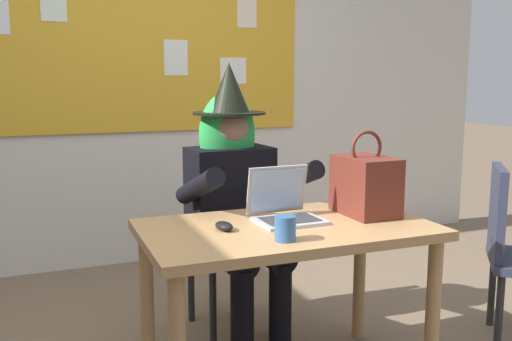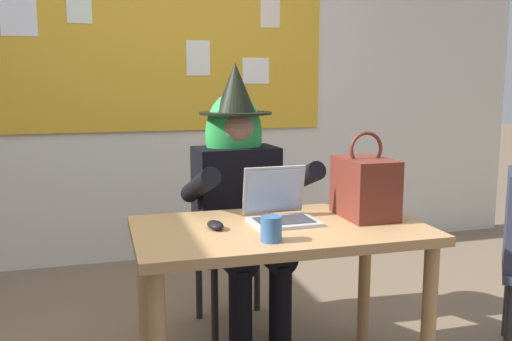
{
  "view_description": "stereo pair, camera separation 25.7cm",
  "coord_description": "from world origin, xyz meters",
  "px_view_note": "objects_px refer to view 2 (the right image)",
  "views": [
    {
      "loc": [
        -0.73,
        -2.09,
        1.31
      ],
      "look_at": [
        0.23,
        0.26,
        0.9
      ],
      "focal_mm": 39.21,
      "sensor_mm": 36.0,
      "label": 1
    },
    {
      "loc": [
        -0.49,
        -2.17,
        1.31
      ],
      "look_at": [
        0.23,
        0.26,
        0.9
      ],
      "focal_mm": 39.21,
      "sensor_mm": 36.0,
      "label": 2
    }
  ],
  "objects_px": {
    "coffee_mug": "(271,229)",
    "computer_mouse": "(215,225)",
    "chair_at_desk": "(233,232)",
    "laptop": "(280,209)",
    "person_costumed": "(240,185)",
    "handbag": "(365,187)",
    "desk_main": "(280,249)"
  },
  "relations": [
    {
      "from": "desk_main",
      "to": "person_costumed",
      "type": "relative_size",
      "value": 0.86
    },
    {
      "from": "handbag",
      "to": "coffee_mug",
      "type": "distance_m",
      "value": 0.57
    },
    {
      "from": "chair_at_desk",
      "to": "computer_mouse",
      "type": "relative_size",
      "value": 8.63
    },
    {
      "from": "person_costumed",
      "to": "laptop",
      "type": "relative_size",
      "value": 4.93
    },
    {
      "from": "person_costumed",
      "to": "desk_main",
      "type": "bearing_deg",
      "value": -1.22
    },
    {
      "from": "chair_at_desk",
      "to": "desk_main",
      "type": "bearing_deg",
      "value": -0.45
    },
    {
      "from": "computer_mouse",
      "to": "coffee_mug",
      "type": "relative_size",
      "value": 1.09
    },
    {
      "from": "laptop",
      "to": "coffee_mug",
      "type": "xyz_separation_m",
      "value": [
        -0.13,
        -0.28,
        -0.0
      ]
    },
    {
      "from": "desk_main",
      "to": "laptop",
      "type": "distance_m",
      "value": 0.17
    },
    {
      "from": "chair_at_desk",
      "to": "laptop",
      "type": "relative_size",
      "value": 3.17
    },
    {
      "from": "computer_mouse",
      "to": "chair_at_desk",
      "type": "bearing_deg",
      "value": 61.53
    },
    {
      "from": "chair_at_desk",
      "to": "person_costumed",
      "type": "distance_m",
      "value": 0.3
    },
    {
      "from": "laptop",
      "to": "computer_mouse",
      "type": "bearing_deg",
      "value": -170.14
    },
    {
      "from": "desk_main",
      "to": "handbag",
      "type": "height_order",
      "value": "handbag"
    },
    {
      "from": "person_costumed",
      "to": "laptop",
      "type": "distance_m",
      "value": 0.5
    },
    {
      "from": "coffee_mug",
      "to": "computer_mouse",
      "type": "bearing_deg",
      "value": 125.63
    },
    {
      "from": "laptop",
      "to": "handbag",
      "type": "distance_m",
      "value": 0.39
    },
    {
      "from": "desk_main",
      "to": "laptop",
      "type": "relative_size",
      "value": 4.26
    },
    {
      "from": "laptop",
      "to": "person_costumed",
      "type": "bearing_deg",
      "value": 94.14
    },
    {
      "from": "laptop",
      "to": "coffee_mug",
      "type": "distance_m",
      "value": 0.31
    },
    {
      "from": "person_costumed",
      "to": "handbag",
      "type": "distance_m",
      "value": 0.69
    },
    {
      "from": "person_costumed",
      "to": "laptop",
      "type": "xyz_separation_m",
      "value": [
        0.05,
        -0.5,
        -0.02
      ]
    },
    {
      "from": "desk_main",
      "to": "handbag",
      "type": "xyz_separation_m",
      "value": [
        0.41,
        0.04,
        0.24
      ]
    },
    {
      "from": "chair_at_desk",
      "to": "computer_mouse",
      "type": "xyz_separation_m",
      "value": [
        -0.24,
        -0.68,
        0.23
      ]
    },
    {
      "from": "computer_mouse",
      "to": "handbag",
      "type": "xyz_separation_m",
      "value": [
        0.67,
        0.02,
        0.12
      ]
    },
    {
      "from": "computer_mouse",
      "to": "handbag",
      "type": "height_order",
      "value": "handbag"
    },
    {
      "from": "computer_mouse",
      "to": "coffee_mug",
      "type": "bearing_deg",
      "value": -63.21
    },
    {
      "from": "computer_mouse",
      "to": "coffee_mug",
      "type": "xyz_separation_m",
      "value": [
        0.16,
        -0.23,
        0.03
      ]
    },
    {
      "from": "computer_mouse",
      "to": "coffee_mug",
      "type": "distance_m",
      "value": 0.28
    },
    {
      "from": "chair_at_desk",
      "to": "computer_mouse",
      "type": "bearing_deg",
      "value": -22.12
    },
    {
      "from": "laptop",
      "to": "handbag",
      "type": "height_order",
      "value": "handbag"
    },
    {
      "from": "chair_at_desk",
      "to": "person_costumed",
      "type": "bearing_deg",
      "value": 0.68
    }
  ]
}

